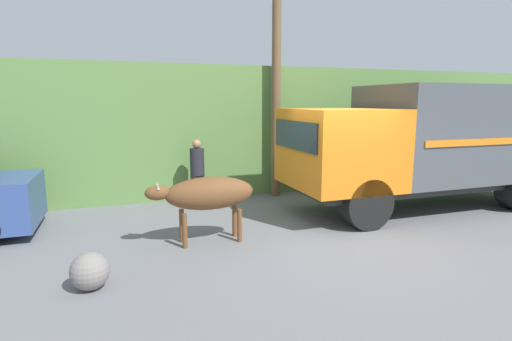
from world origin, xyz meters
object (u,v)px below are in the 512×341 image
cargo_truck (433,140)px  brown_cow (208,194)px  utility_pole (276,71)px  roadside_rock (90,271)px  pedestrian_on_hill (197,170)px

cargo_truck → brown_cow: 5.81m
utility_pole → roadside_rock: 7.05m
roadside_rock → brown_cow: bearing=34.3°
brown_cow → roadside_rock: brown_cow is taller
utility_pole → roadside_rock: bearing=-135.7°
pedestrian_on_hill → roadside_rock: pedestrian_on_hill is taller
cargo_truck → brown_cow: cargo_truck is taller
cargo_truck → utility_pole: utility_pole is taller
brown_cow → utility_pole: (2.57, 3.09, 2.46)m
cargo_truck → roadside_rock: (-7.68, -2.04, -1.40)m
cargo_truck → brown_cow: (-5.72, -0.71, -0.75)m
pedestrian_on_hill → utility_pole: bearing=162.5°
utility_pole → roadside_rock: size_ratio=12.26×
cargo_truck → utility_pole: (-3.15, 2.38, 1.71)m
cargo_truck → roadside_rock: cargo_truck is taller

